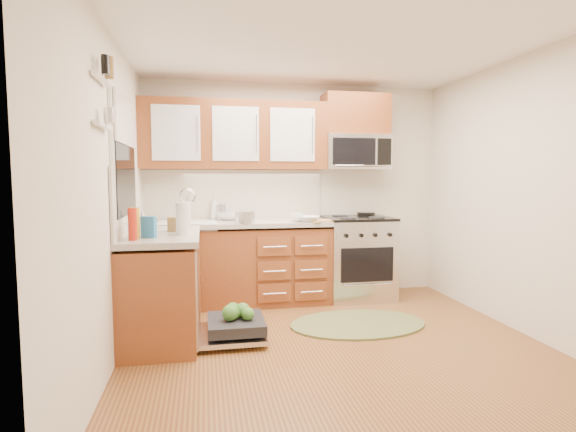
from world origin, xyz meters
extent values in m
plane|color=brown|center=(0.00, 0.00, 0.00)|extent=(3.50, 3.50, 0.00)
plane|color=white|center=(0.00, 0.00, 2.50)|extent=(3.50, 3.50, 0.00)
cube|color=beige|center=(0.00, 1.75, 1.25)|extent=(3.50, 0.04, 2.50)
cube|color=beige|center=(0.00, -1.75, 1.25)|extent=(3.50, 0.04, 2.50)
cube|color=beige|center=(-1.75, 0.00, 1.25)|extent=(0.04, 3.50, 2.50)
cube|color=beige|center=(1.75, 0.00, 1.25)|extent=(0.04, 3.50, 2.50)
cube|color=brown|center=(-0.73, 1.45, 0.42)|extent=(2.05, 0.60, 0.85)
cube|color=brown|center=(-1.45, 0.52, 0.42)|extent=(0.60, 1.25, 0.85)
cube|color=#A5A097|center=(-0.72, 1.44, 0.90)|extent=(2.07, 0.64, 0.05)
cube|color=#A5A097|center=(-1.44, 0.53, 0.90)|extent=(0.64, 1.27, 0.05)
cube|color=silver|center=(-0.73, 1.74, 1.21)|extent=(2.05, 0.02, 0.57)
cube|color=silver|center=(-1.74, 0.52, 1.21)|extent=(0.02, 1.25, 0.57)
cube|color=brown|center=(0.68, 1.57, 2.13)|extent=(0.76, 0.35, 0.47)
cube|color=white|center=(-1.71, 0.50, 1.88)|extent=(0.02, 0.96, 0.40)
cube|color=white|center=(-1.72, -0.35, 2.05)|extent=(0.04, 0.40, 0.03)
cube|color=white|center=(-1.72, -0.35, 1.75)|extent=(0.04, 0.40, 0.03)
cylinder|color=black|center=(0.84, 1.59, 0.97)|extent=(0.23, 0.23, 0.04)
cylinder|color=silver|center=(-0.65, 1.22, 0.99)|extent=(0.21, 0.21, 0.13)
cube|color=tan|center=(0.18, 1.22, 0.93)|extent=(0.31, 0.27, 0.02)
cylinder|color=silver|center=(-0.88, 1.63, 1.01)|extent=(0.12, 0.12, 0.18)
cylinder|color=white|center=(-1.25, 0.39, 1.06)|extent=(0.15, 0.15, 0.27)
cylinder|color=orange|center=(-1.62, 0.20, 1.05)|extent=(0.08, 0.08, 0.25)
cylinder|color=#AC1F0E|center=(-1.62, 0.09, 1.05)|extent=(0.08, 0.08, 0.25)
cube|color=brown|center=(-1.33, 0.62, 0.99)|extent=(0.14, 0.11, 0.13)
cube|color=#236CA7|center=(-1.51, 0.22, 1.01)|extent=(0.12, 0.09, 0.17)
imported|color=#999999|center=(0.04, 1.25, 0.96)|extent=(0.33, 0.33, 0.06)
imported|color=#999999|center=(-0.80, 1.60, 0.97)|extent=(0.38, 0.38, 0.09)
imported|color=#999999|center=(-0.08, 1.25, 0.98)|extent=(0.16, 0.16, 0.10)
imported|color=#999999|center=(-0.95, 1.67, 1.06)|extent=(0.11, 0.11, 0.27)
imported|color=#999999|center=(-1.62, 0.67, 1.02)|extent=(0.10, 0.10, 0.19)
imported|color=#999999|center=(-1.62, 0.69, 1.01)|extent=(0.14, 0.14, 0.16)
camera|label=1|loc=(-1.08, -3.51, 1.41)|focal=28.00mm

